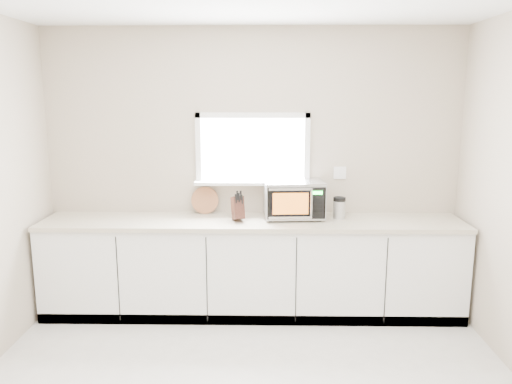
{
  "coord_description": "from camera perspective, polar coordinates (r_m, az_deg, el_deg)",
  "views": [
    {
      "loc": [
        0.11,
        -2.82,
        2.08
      ],
      "look_at": [
        0.04,
        1.55,
        1.21
      ],
      "focal_mm": 35.0,
      "sensor_mm": 36.0,
      "label": 1
    }
  ],
  "objects": [
    {
      "name": "cutting_board",
      "position": [
        4.9,
        -5.87,
        -0.94
      ],
      "size": [
        0.27,
        0.06,
        0.26
      ],
      "primitive_type": "cylinder",
      "rotation": [
        1.4,
        0.0,
        0.0
      ],
      "color": "#A0613E",
      "rests_on": "countertop"
    },
    {
      "name": "knife_block",
      "position": [
        4.61,
        -2.09,
        -1.79
      ],
      "size": [
        0.15,
        0.22,
        0.29
      ],
      "rotation": [
        0.0,
        0.0,
        0.29
      ],
      "color": "#3E1F16",
      "rests_on": "countertop"
    },
    {
      "name": "microwave",
      "position": [
        4.72,
        4.34,
        -0.72
      ],
      "size": [
        0.58,
        0.47,
        0.36
      ],
      "rotation": [
        0.0,
        0.0,
        0.07
      ],
      "color": "black",
      "rests_on": "countertop"
    },
    {
      "name": "countertop",
      "position": [
        4.66,
        -0.45,
        -3.44
      ],
      "size": [
        3.92,
        0.64,
        0.04
      ],
      "primitive_type": "cube",
      "color": "beige",
      "rests_on": "cabinets"
    },
    {
      "name": "cabinets",
      "position": [
        4.81,
        -0.44,
        -8.72
      ],
      "size": [
        3.92,
        0.6,
        0.88
      ],
      "primitive_type": "cube",
      "color": "white",
      "rests_on": "ground"
    },
    {
      "name": "back_wall",
      "position": [
        4.87,
        -0.37,
        2.75
      ],
      "size": [
        4.0,
        0.17,
        2.7
      ],
      "color": "#B5A28F",
      "rests_on": "ground"
    },
    {
      "name": "coffee_grinder",
      "position": [
        4.76,
        9.48,
        -1.78
      ],
      "size": [
        0.12,
        0.12,
        0.21
      ],
      "rotation": [
        0.0,
        0.0,
        0.01
      ],
      "color": "#B4B7BC",
      "rests_on": "countertop"
    }
  ]
}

